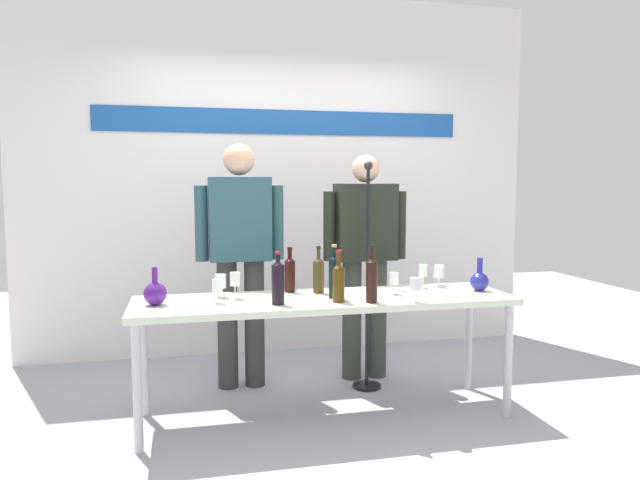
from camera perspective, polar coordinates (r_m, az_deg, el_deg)
ground_plane at (r=3.82m, az=0.52°, el=-16.58°), size 10.00×10.00×0.00m
back_wall at (r=5.07m, az=-3.56°, el=6.24°), size 4.35×0.11×3.00m
display_table at (r=3.62m, az=0.53°, el=-6.50°), size 2.30×0.62×0.75m
decanter_blue_left at (r=3.50m, az=-15.59°, el=-4.94°), size 0.13×0.13×0.22m
decanter_blue_right at (r=3.95m, az=15.10°, el=-3.79°), size 0.12×0.12×0.22m
presenter_left at (r=4.15m, az=-7.70°, el=-0.83°), size 0.61×0.22×1.71m
presenter_right at (r=4.33m, az=4.35°, el=-1.08°), size 0.62×0.22×1.64m
wine_bottle_0 at (r=3.57m, az=1.37°, el=-3.38°), size 0.07×0.07×0.33m
wine_bottle_1 at (r=3.39m, az=-4.06°, el=-3.97°), size 0.07×0.07×0.31m
wine_bottle_2 at (r=3.46m, az=1.81°, el=-3.96°), size 0.07×0.07×0.31m
wine_bottle_3 at (r=3.45m, az=5.01°, el=-3.71°), size 0.07×0.07×0.34m
wine_bottle_4 at (r=3.74m, az=-0.14°, el=-3.26°), size 0.07×0.07×0.30m
wine_bottle_5 at (r=3.77m, az=-2.92°, el=-3.18°), size 0.07×0.07×0.29m
wine_glass_left_0 at (r=3.47m, az=-9.85°, el=-4.45°), size 0.06×0.06×0.14m
wine_glass_left_1 at (r=3.59m, az=-8.19°, el=-3.81°), size 0.06×0.06×0.16m
wine_glass_left_2 at (r=3.64m, az=-9.57°, el=-3.97°), size 0.07×0.07×0.14m
wine_glass_right_0 at (r=3.50m, az=9.20°, el=-4.26°), size 0.07×0.07×0.14m
wine_glass_right_1 at (r=3.72m, az=7.12°, el=-3.75°), size 0.06×0.06×0.14m
wine_glass_right_2 at (r=3.96m, az=9.89°, el=-2.99°), size 0.06×0.06×0.16m
wine_glass_right_3 at (r=4.02m, az=11.36°, el=-3.12°), size 0.07×0.07×0.13m
wine_glass_right_4 at (r=4.11m, az=11.41°, el=-2.95°), size 0.07×0.07×0.14m
microphone_stand at (r=4.17m, az=4.57°, el=-7.01°), size 0.20×0.20×1.59m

